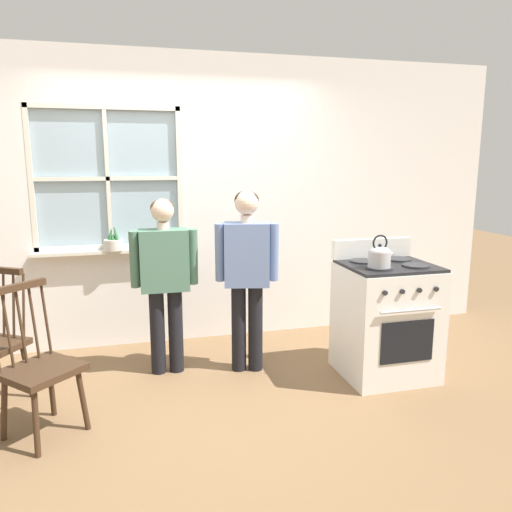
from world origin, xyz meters
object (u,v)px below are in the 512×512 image
object	(u,v)px
potted_plant	(114,242)
chair_by_window	(39,369)
stove	(386,319)
kettle	(379,256)
person_elderly_left	(165,272)
person_teen_center	(247,265)

from	to	relation	value
potted_plant	chair_by_window	bearing A→B (deg)	-107.75
stove	kettle	world-z (taller)	kettle
stove	kettle	bearing A→B (deg)	-140.17
kettle	potted_plant	distance (m)	2.35
person_elderly_left	potted_plant	xyz separation A→B (m)	(-0.40, 0.67, 0.15)
chair_by_window	person_elderly_left	size ratio (longest dim) A/B	0.68
person_elderly_left	potted_plant	world-z (taller)	person_elderly_left
chair_by_window	kettle	size ratio (longest dim) A/B	3.96
stove	person_teen_center	bearing A→B (deg)	160.61
person_teen_center	potted_plant	distance (m)	1.32
stove	chair_by_window	bearing A→B (deg)	-174.17
person_elderly_left	stove	world-z (taller)	person_elderly_left
chair_by_window	potted_plant	xyz separation A→B (m)	(0.46, 1.44, 0.56)
chair_by_window	potted_plant	world-z (taller)	potted_plant
chair_by_window	person_teen_center	size ratio (longest dim) A/B	0.65
person_teen_center	potted_plant	bearing A→B (deg)	155.54
person_elderly_left	stove	bearing A→B (deg)	-15.16
person_teen_center	stove	world-z (taller)	person_teen_center
chair_by_window	stove	bearing A→B (deg)	-37.49
person_elderly_left	kettle	distance (m)	1.69
person_elderly_left	kettle	xyz separation A→B (m)	(1.55, -0.63, 0.17)
stove	kettle	distance (m)	0.59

